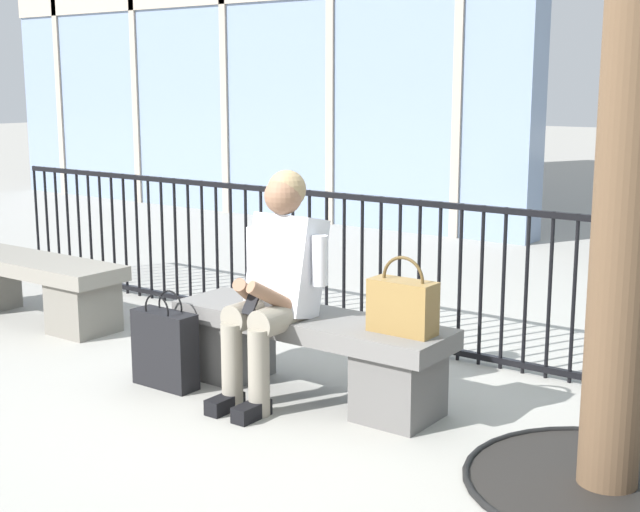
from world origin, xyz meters
TOP-DOWN VIEW (x-y plane):
  - ground_plane at (0.00, 0.00)m, footprint 60.00×60.00m
  - stone_bench at (0.00, 0.00)m, footprint 1.60×0.44m
  - seated_person_with_phone at (-0.12, -0.13)m, footprint 0.52×0.66m
  - handbag_on_bench at (0.58, -0.01)m, footprint 0.33×0.15m
  - shopping_bag at (-0.73, -0.35)m, footprint 0.39×0.14m
  - plaza_railing at (0.00, 1.03)m, footprint 7.46×0.04m
  - stone_bench_far at (-2.52, 0.09)m, footprint 1.60×0.44m

SIDE VIEW (x-z plane):
  - ground_plane at x=0.00m, z-range 0.00..0.00m
  - shopping_bag at x=-0.73m, z-range -0.05..0.49m
  - stone_bench at x=0.00m, z-range 0.05..0.50m
  - stone_bench_far at x=-2.52m, z-range 0.05..0.50m
  - plaza_railing at x=0.00m, z-range 0.01..0.97m
  - handbag_on_bench at x=0.58m, z-range 0.40..0.78m
  - seated_person_with_phone at x=-0.12m, z-range 0.04..1.26m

